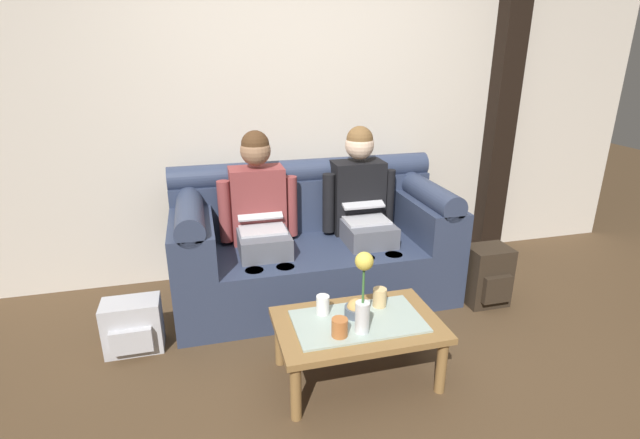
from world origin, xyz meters
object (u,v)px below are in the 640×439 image
object	(u,v)px
couch	(313,246)
cup_near_left	(323,305)
flower_vase	(363,292)
backpack_right	(487,276)
backpack_left	(133,327)
cup_far_center	(340,327)
coffee_table	(358,329)
person_left	(260,214)
snack_bowl	(356,309)
cup_near_right	(380,297)
person_right	(362,205)

from	to	relation	value
couch	cup_near_left	xyz separation A→B (m)	(-0.17, -0.91, 0.04)
flower_vase	cup_near_left	bearing A→B (deg)	124.23
couch	flower_vase	world-z (taller)	couch
couch	backpack_right	bearing A→B (deg)	-22.40
backpack_left	cup_far_center	bearing A→B (deg)	-32.70
cup_near_left	coffee_table	bearing A→B (deg)	-34.74
person_left	coffee_table	world-z (taller)	person_left
coffee_table	snack_bowl	world-z (taller)	snack_bowl
couch	cup_far_center	distance (m)	1.15
cup_near_left	cup_near_right	bearing A→B (deg)	-0.21
cup_near_left	cup_far_center	size ratio (longest dim) A/B	1.11
coffee_table	cup_near_left	bearing A→B (deg)	145.26
cup_near_left	couch	bearing A→B (deg)	79.69
person_right	cup_near_right	xyz separation A→B (m)	(-0.21, -0.91, -0.24)
couch	cup_near_left	world-z (taller)	couch
coffee_table	cup_near_left	world-z (taller)	cup_near_left
flower_vase	cup_near_right	xyz separation A→B (m)	(0.18, 0.22, -0.18)
cup_far_center	backpack_right	world-z (taller)	cup_far_center
person_left	snack_bowl	size ratio (longest dim) A/B	9.37
flower_vase	cup_near_right	world-z (taller)	flower_vase
couch	flower_vase	xyz separation A→B (m)	(-0.02, -1.13, 0.22)
person_right	cup_near_right	distance (m)	0.96
person_left	cup_near_right	xyz separation A→B (m)	(0.54, -0.91, -0.24)
person_left	snack_bowl	xyz separation A→B (m)	(0.38, -0.97, -0.26)
person_left	backpack_left	size ratio (longest dim) A/B	3.63
snack_bowl	backpack_right	world-z (taller)	snack_bowl
coffee_table	flower_vase	size ratio (longest dim) A/B	1.99
cup_near_right	backpack_left	xyz separation A→B (m)	(-1.39, 0.47, -0.26)
coffee_table	flower_vase	xyz separation A→B (m)	(-0.02, -0.11, 0.28)
flower_vase	person_left	bearing A→B (deg)	107.64
couch	backpack_left	bearing A→B (deg)	-160.23
person_left	backpack_right	xyz separation A→B (m)	(1.54, -0.48, -0.45)
person_right	flower_vase	world-z (taller)	person_right
snack_bowl	cup_near_left	distance (m)	0.19
backpack_right	coffee_table	bearing A→B (deg)	-154.83
couch	cup_near_left	bearing A→B (deg)	-100.31
person_right	cup_near_right	world-z (taller)	person_right
couch	flower_vase	size ratio (longest dim) A/B	4.41
coffee_table	flower_vase	distance (m)	0.30
coffee_table	cup_near_right	distance (m)	0.23
person_left	backpack_left	world-z (taller)	person_left
cup_near_right	snack_bowl	bearing A→B (deg)	-158.31
flower_vase	backpack_right	world-z (taller)	flower_vase
cup_near_left	cup_far_center	xyz separation A→B (m)	(0.03, -0.23, -0.01)
cup_near_right	flower_vase	bearing A→B (deg)	-129.76
person_left	cup_near_left	distance (m)	0.96
flower_vase	coffee_table	bearing A→B (deg)	81.31
flower_vase	cup_far_center	size ratio (longest dim) A/B	4.64
coffee_table	backpack_right	world-z (taller)	backpack_right
cup_near_right	backpack_right	size ratio (longest dim) A/B	0.25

